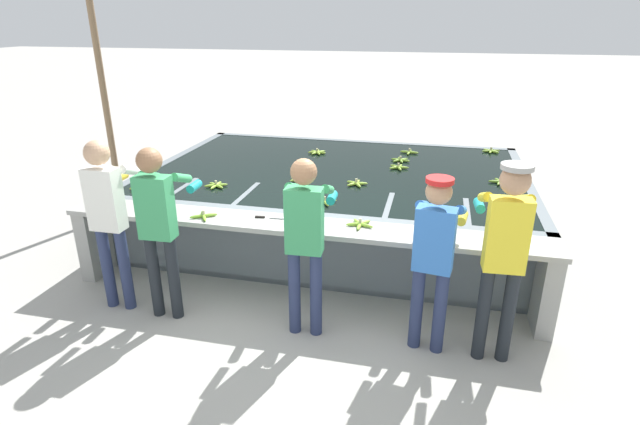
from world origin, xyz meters
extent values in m
plane|color=#A3A099|center=(0.00, 0.00, 0.00)|extent=(80.00, 80.00, 0.00)
cube|color=slate|center=(0.00, 2.18, 0.03)|extent=(4.94, 3.45, 0.06)
cube|color=slate|center=(0.00, 0.51, 0.43)|extent=(4.94, 0.12, 0.85)
cube|color=slate|center=(0.00, 3.84, 0.43)|extent=(4.94, 0.12, 0.85)
cube|color=slate|center=(-2.41, 2.18, 0.43)|extent=(0.12, 3.45, 0.85)
cube|color=slate|center=(2.41, 2.18, 0.43)|extent=(0.12, 3.45, 0.85)
cube|color=black|center=(0.00, 2.18, 0.45)|extent=(4.70, 3.21, 0.79)
cube|color=slate|center=(-1.65, 0.97, 0.43)|extent=(0.06, 0.80, 0.85)
cube|color=slate|center=(-0.82, 0.97, 0.43)|extent=(0.06, 0.80, 0.85)
cube|color=slate|center=(0.00, 0.97, 0.43)|extent=(0.06, 0.80, 0.85)
cube|color=slate|center=(0.82, 0.97, 0.43)|extent=(0.06, 0.80, 0.85)
cube|color=slate|center=(1.65, 0.97, 0.43)|extent=(0.06, 0.80, 0.85)
cube|color=#9E9E99|center=(0.00, 0.23, 0.83)|extent=(4.94, 0.45, 0.05)
cube|color=#9E9E99|center=(-2.37, 0.23, 0.40)|extent=(0.16, 0.41, 0.80)
cube|color=#9E9E99|center=(2.37, 0.23, 0.40)|extent=(0.16, 0.41, 0.80)
cylinder|color=navy|center=(-1.82, -0.33, 0.43)|extent=(0.11, 0.11, 0.86)
cylinder|color=navy|center=(-1.62, -0.33, 0.43)|extent=(0.11, 0.11, 0.86)
cube|color=white|center=(-1.72, -0.33, 1.16)|extent=(0.32, 0.17, 0.61)
sphere|color=tan|center=(-1.72, -0.33, 1.61)|extent=(0.23, 0.23, 0.23)
cylinder|color=white|center=(-1.88, -0.08, 1.38)|extent=(0.08, 0.31, 0.18)
cylinder|color=gold|center=(-1.89, 0.17, 1.21)|extent=(0.09, 0.20, 0.08)
cylinder|color=white|center=(-1.56, -0.08, 1.38)|extent=(0.08, 0.31, 0.18)
cylinder|color=gold|center=(-1.57, 0.17, 1.21)|extent=(0.09, 0.20, 0.08)
cylinder|color=#1E2328|center=(-1.27, -0.37, 0.42)|extent=(0.11, 0.11, 0.84)
cylinder|color=#1E2328|center=(-1.07, -0.37, 0.42)|extent=(0.11, 0.11, 0.84)
cube|color=#38995B|center=(-1.17, -0.37, 1.14)|extent=(0.33, 0.18, 0.60)
sphere|color=#896042|center=(-1.17, -0.37, 1.58)|extent=(0.23, 0.23, 0.23)
cylinder|color=#38995B|center=(-1.34, -0.13, 1.35)|extent=(0.09, 0.31, 0.18)
cylinder|color=teal|center=(-1.35, 0.12, 1.19)|extent=(0.09, 0.20, 0.08)
cylinder|color=#38995B|center=(-1.02, -0.11, 1.35)|extent=(0.09, 0.31, 0.18)
cylinder|color=teal|center=(-1.03, 0.13, 1.19)|extent=(0.09, 0.20, 0.08)
cylinder|color=navy|center=(0.12, -0.34, 0.42)|extent=(0.11, 0.11, 0.83)
cylinder|color=navy|center=(0.32, -0.33, 0.42)|extent=(0.11, 0.11, 0.83)
cube|color=#38995B|center=(0.22, -0.33, 1.13)|extent=(0.33, 0.19, 0.59)
sphere|color=#9E704C|center=(0.22, -0.33, 1.56)|extent=(0.23, 0.23, 0.23)
cylinder|color=#38995B|center=(0.05, -0.09, 1.34)|extent=(0.10, 0.31, 0.18)
cylinder|color=teal|center=(0.04, 0.16, 1.17)|extent=(0.09, 0.20, 0.08)
cylinder|color=#38995B|center=(0.37, -0.07, 1.34)|extent=(0.10, 0.31, 0.18)
cylinder|color=teal|center=(0.36, 0.18, 1.17)|extent=(0.09, 0.20, 0.08)
cylinder|color=navy|center=(1.22, -0.31, 0.39)|extent=(0.11, 0.11, 0.78)
cylinder|color=navy|center=(1.42, -0.34, 0.39)|extent=(0.11, 0.11, 0.78)
cube|color=blue|center=(1.32, -0.32, 1.06)|extent=(0.34, 0.21, 0.55)
sphere|color=tan|center=(1.32, -0.32, 1.47)|extent=(0.21, 0.21, 0.21)
cylinder|color=red|center=(1.32, -0.32, 1.57)|extent=(0.22, 0.22, 0.04)
cylinder|color=blue|center=(1.20, -0.05, 1.25)|extent=(0.12, 0.32, 0.18)
cylinder|color=gold|center=(1.24, 0.20, 1.09)|extent=(0.11, 0.21, 0.08)
cylinder|color=blue|center=(1.52, -0.10, 1.25)|extent=(0.12, 0.32, 0.18)
cylinder|color=gold|center=(1.55, 0.15, 1.09)|extent=(0.11, 0.21, 0.08)
cylinder|color=#1E2328|center=(1.77, -0.34, 0.43)|extent=(0.11, 0.11, 0.86)
cylinder|color=#1E2328|center=(1.97, -0.33, 0.43)|extent=(0.11, 0.11, 0.86)
cube|color=yellow|center=(1.87, -0.33, 1.16)|extent=(0.33, 0.19, 0.61)
sphere|color=tan|center=(1.87, -0.33, 1.61)|extent=(0.23, 0.23, 0.23)
cylinder|color=#9E9E99|center=(1.87, -0.33, 1.72)|extent=(0.24, 0.24, 0.04)
cylinder|color=yellow|center=(1.70, -0.09, 1.38)|extent=(0.10, 0.31, 0.18)
cylinder|color=teal|center=(1.68, 0.16, 1.22)|extent=(0.10, 0.20, 0.08)
cylinder|color=yellow|center=(2.02, -0.07, 1.38)|extent=(0.10, 0.31, 0.18)
cylinder|color=teal|center=(2.00, 0.18, 1.22)|extent=(0.10, 0.20, 0.08)
ellipsoid|color=#75A333|center=(0.84, 2.81, 0.87)|extent=(0.14, 0.15, 0.04)
ellipsoid|color=#75A333|center=(0.78, 2.82, 0.87)|extent=(0.08, 0.17, 0.04)
ellipsoid|color=#75A333|center=(0.75, 2.78, 0.87)|extent=(0.17, 0.08, 0.04)
ellipsoid|color=#75A333|center=(0.76, 2.73, 0.87)|extent=(0.14, 0.15, 0.04)
ellipsoid|color=#75A333|center=(0.81, 2.71, 0.87)|extent=(0.08, 0.17, 0.04)
ellipsoid|color=#75A333|center=(0.85, 2.75, 0.87)|extent=(0.17, 0.08, 0.04)
cylinder|color=tan|center=(0.80, 2.77, 0.90)|extent=(0.03, 0.03, 0.04)
ellipsoid|color=#8CB738|center=(-1.26, 1.17, 0.87)|extent=(0.04, 0.17, 0.04)
ellipsoid|color=#8CB738|center=(-1.31, 1.14, 0.87)|extent=(0.16, 0.12, 0.04)
ellipsoid|color=#8CB738|center=(-1.31, 1.08, 0.87)|extent=(0.17, 0.11, 0.04)
ellipsoid|color=#8CB738|center=(-1.27, 1.06, 0.87)|extent=(0.04, 0.17, 0.04)
ellipsoid|color=#8CB738|center=(-1.22, 1.08, 0.87)|extent=(0.16, 0.12, 0.04)
ellipsoid|color=#8CB738|center=(-1.22, 1.14, 0.87)|extent=(0.17, 0.11, 0.04)
cylinder|color=tan|center=(-1.27, 1.11, 0.90)|extent=(0.03, 0.03, 0.04)
ellipsoid|color=#8CB738|center=(0.76, 2.36, 0.87)|extent=(0.16, 0.13, 0.04)
ellipsoid|color=#8CB738|center=(0.82, 2.34, 0.87)|extent=(0.09, 0.17, 0.04)
ellipsoid|color=#8CB738|center=(0.86, 2.40, 0.87)|extent=(0.17, 0.04, 0.04)
ellipsoid|color=#8CB738|center=(0.82, 2.45, 0.87)|extent=(0.08, 0.17, 0.04)
ellipsoid|color=#8CB738|center=(0.76, 2.43, 0.87)|extent=(0.16, 0.13, 0.04)
cylinder|color=tan|center=(0.80, 2.40, 0.90)|extent=(0.03, 0.03, 0.04)
ellipsoid|color=#8CB738|center=(0.90, 3.30, 0.87)|extent=(0.06, 0.17, 0.04)
ellipsoid|color=#8CB738|center=(0.84, 3.25, 0.87)|extent=(0.17, 0.06, 0.04)
ellipsoid|color=#8CB738|center=(0.89, 3.19, 0.87)|extent=(0.06, 0.17, 0.04)
ellipsoid|color=#8CB738|center=(0.95, 3.24, 0.87)|extent=(0.17, 0.06, 0.04)
cylinder|color=tan|center=(0.89, 3.24, 0.90)|extent=(0.03, 0.03, 0.04)
ellipsoid|color=#93BC3D|center=(-0.50, 2.90, 0.87)|extent=(0.17, 0.08, 0.04)
ellipsoid|color=#93BC3D|center=(-0.47, 2.87, 0.87)|extent=(0.10, 0.17, 0.04)
ellipsoid|color=#93BC3D|center=(-0.42, 2.87, 0.87)|extent=(0.12, 0.17, 0.04)
ellipsoid|color=#93BC3D|center=(-0.40, 2.91, 0.87)|extent=(0.17, 0.06, 0.04)
ellipsoid|color=#93BC3D|center=(-0.41, 2.96, 0.87)|extent=(0.15, 0.14, 0.04)
ellipsoid|color=#93BC3D|center=(-0.45, 2.98, 0.87)|extent=(0.05, 0.17, 0.04)
ellipsoid|color=#93BC3D|center=(-0.50, 2.95, 0.87)|extent=(0.16, 0.13, 0.04)
cylinder|color=tan|center=(-0.45, 2.92, 0.90)|extent=(0.03, 0.03, 0.04)
ellipsoid|color=#8CB738|center=(2.14, 3.62, 0.87)|extent=(0.17, 0.09, 0.04)
ellipsoid|color=#8CB738|center=(2.10, 3.65, 0.87)|extent=(0.07, 0.17, 0.04)
ellipsoid|color=#8CB738|center=(2.05, 3.64, 0.87)|extent=(0.15, 0.14, 0.04)
ellipsoid|color=#8CB738|center=(2.04, 3.58, 0.87)|extent=(0.17, 0.09, 0.04)
ellipsoid|color=#8CB738|center=(2.08, 3.55, 0.87)|extent=(0.07, 0.17, 0.04)
ellipsoid|color=#8CB738|center=(2.13, 3.56, 0.87)|extent=(0.15, 0.14, 0.04)
cylinder|color=tan|center=(2.09, 3.60, 0.90)|extent=(0.03, 0.03, 0.04)
ellipsoid|color=#93BC3D|center=(0.39, 1.53, 0.87)|extent=(0.12, 0.17, 0.04)
ellipsoid|color=#93BC3D|center=(0.42, 1.58, 0.87)|extent=(0.17, 0.07, 0.04)
ellipsoid|color=#93BC3D|center=(0.37, 1.63, 0.87)|extent=(0.05, 0.17, 0.04)
ellipsoid|color=#93BC3D|center=(0.32, 1.60, 0.87)|extent=(0.17, 0.10, 0.04)
ellipsoid|color=#93BC3D|center=(0.33, 1.53, 0.87)|extent=(0.14, 0.15, 0.04)
cylinder|color=tan|center=(0.37, 1.57, 0.90)|extent=(0.03, 0.03, 0.04)
ellipsoid|color=#7FAD33|center=(-2.04, 0.85, 0.87)|extent=(0.16, 0.12, 0.04)
ellipsoid|color=#7FAD33|center=(-2.09, 0.88, 0.87)|extent=(0.04, 0.17, 0.04)
ellipsoid|color=#7FAD33|center=(-2.14, 0.85, 0.87)|extent=(0.17, 0.11, 0.04)
ellipsoid|color=#7FAD33|center=(-2.14, 0.79, 0.87)|extent=(0.16, 0.12, 0.04)
ellipsoid|color=#7FAD33|center=(-2.09, 0.77, 0.87)|extent=(0.04, 0.17, 0.04)
ellipsoid|color=#7FAD33|center=(-2.04, 0.80, 0.87)|extent=(0.17, 0.11, 0.04)
cylinder|color=tan|center=(-2.09, 0.82, 0.90)|extent=(0.03, 0.03, 0.04)
ellipsoid|color=#8CB738|center=(0.18, 0.89, 0.87)|extent=(0.17, 0.12, 0.04)
ellipsoid|color=#8CB738|center=(0.10, 0.91, 0.87)|extent=(0.12, 0.17, 0.04)
ellipsoid|color=#8CB738|center=(0.08, 0.83, 0.87)|extent=(0.17, 0.12, 0.04)
ellipsoid|color=#8CB738|center=(0.16, 0.81, 0.87)|extent=(0.12, 0.17, 0.04)
cylinder|color=tan|center=(0.13, 0.86, 0.90)|extent=(0.03, 0.03, 0.04)
ellipsoid|color=#75A333|center=(2.12, 2.08, 0.87)|extent=(0.16, 0.13, 0.04)
ellipsoid|color=#75A333|center=(2.06, 2.09, 0.87)|extent=(0.09, 0.17, 0.04)
ellipsoid|color=#75A333|center=(2.02, 2.04, 0.87)|extent=(0.17, 0.04, 0.04)
ellipsoid|color=#75A333|center=(2.06, 1.99, 0.87)|extent=(0.08, 0.17, 0.04)
ellipsoid|color=#75A333|center=(2.12, 2.01, 0.87)|extent=(0.16, 0.13, 0.04)
cylinder|color=tan|center=(2.08, 2.04, 0.90)|extent=(0.03, 0.03, 0.04)
ellipsoid|color=#7FAD33|center=(2.04, 1.21, 0.87)|extent=(0.12, 0.16, 0.04)
ellipsoid|color=#7FAD33|center=(2.11, 1.23, 0.87)|extent=(0.16, 0.12, 0.04)
ellipsoid|color=#7FAD33|center=(2.10, 1.30, 0.87)|extent=(0.12, 0.16, 0.04)
ellipsoid|color=#7FAD33|center=(2.02, 1.29, 0.87)|extent=(0.16, 0.12, 0.04)
cylinder|color=tan|center=(2.07, 1.26, 0.90)|extent=(0.03, 0.03, 0.04)
ellipsoid|color=#93BC3D|center=(-0.33, 1.52, 0.87)|extent=(0.07, 0.17, 0.04)
ellipsoid|color=#93BC3D|center=(-0.29, 1.56, 0.87)|extent=(0.17, 0.09, 0.04)
ellipsoid|color=#93BC3D|center=(-0.30, 1.61, 0.87)|extent=(0.15, 0.14, 0.04)
ellipsoid|color=#93BC3D|center=(-0.36, 1.63, 0.87)|extent=(0.07, 0.17, 0.04)
ellipsoid|color=#93BC3D|center=(-0.40, 1.59, 0.87)|extent=(0.17, 0.09, 0.04)
ellipsoid|color=#93BC3D|center=(-0.39, 1.54, 0.87)|extent=(0.15, 0.14, 0.04)
cylinder|color=tan|center=(-0.34, 1.57, 0.90)|extent=(0.03, 0.03, 0.04)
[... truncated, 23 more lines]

